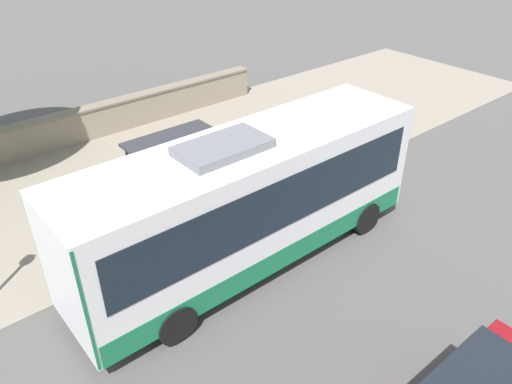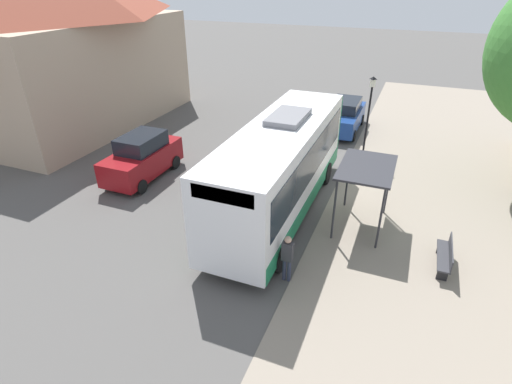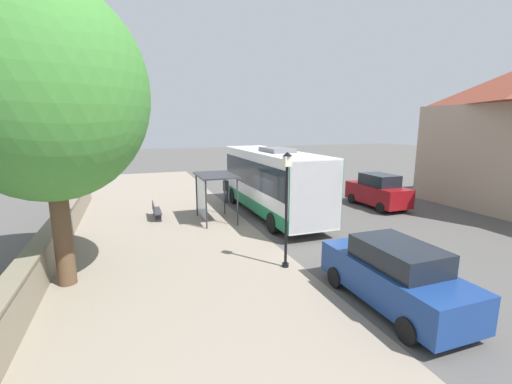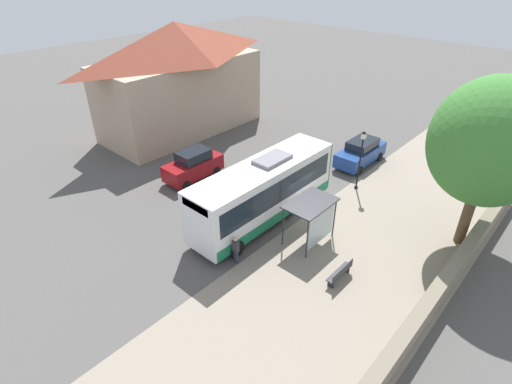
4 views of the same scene
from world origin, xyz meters
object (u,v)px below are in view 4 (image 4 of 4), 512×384
Objects in this scene: bench at (340,273)px; parked_car_behind_bus at (361,152)px; street_lamp_near at (361,156)px; parked_car_far_lane at (193,165)px; bus at (263,191)px; bus_shelter at (313,210)px; shade_tree at (491,143)px; pedestrian at (236,248)px.

bench is 13.03m from parked_car_behind_bus.
street_lamp_near is 11.35m from parked_car_far_lane.
bus is 10.43m from parked_car_behind_bus.
bench is (-2.83, 1.50, -1.62)m from bus_shelter.
pedestrian is at bearing 50.54° from shade_tree.
bench is at bearing 115.14° from street_lamp_near.
bus_shelter is at bearing 42.35° from shade_tree.
street_lamp_near is at bearing 116.56° from parked_car_behind_bus.
street_lamp_near is (1.06, -6.79, 0.37)m from bus_shelter.
bench is at bearing 167.41° from bus.
shade_tree reaches higher than street_lamp_near.
bus_shelter is 6.88m from street_lamp_near.
bus is 3.54× the size of bus_shelter.
bus is 2.36× the size of parked_car_far_lane.
bench is at bearing 171.82° from parked_car_far_lane.
bus_shelter is at bearing -113.95° from pedestrian.
shade_tree is 17.92m from parked_car_far_lane.
street_lamp_near reaches higher than pedestrian.
bus_shelter reaches higher than parked_car_far_lane.
parked_car_far_lane is at bearing 52.61° from parked_car_behind_bus.
bus_shelter is 0.61× the size of parked_car_behind_bus.
bus_shelter is at bearing 105.20° from parked_car_behind_bus.
bus_shelter is 0.68× the size of street_lamp_near.
parked_car_behind_bus is at bearing -86.01° from pedestrian.
street_lamp_near is 0.45× the size of shade_tree.
parked_car_behind_bus is 12.40m from parked_car_far_lane.
bus is 11.74m from shade_tree.
bus is at bearing 175.85° from parked_car_far_lane.
bus is 2.41× the size of street_lamp_near.
shade_tree is (-9.48, -5.68, 3.98)m from bus.
bus_shelter is 0.31× the size of shade_tree.
bus_shelter is at bearing -178.10° from bus.
bus_shelter is at bearing 177.82° from parked_car_far_lane.
parked_car_far_lane reaches higher than pedestrian.
street_lamp_near is (-2.32, -6.90, 0.49)m from bus.
street_lamp_near is 0.98× the size of parked_car_far_lane.
street_lamp_near is (3.89, -8.29, 1.99)m from bench.
bus is 4.34m from pedestrian.
bench is at bearing 115.56° from parked_car_behind_bus.
bus reaches higher than parked_car_behind_bus.
bus is at bearing 86.75° from parked_car_behind_bus.
parked_car_behind_bus is (-0.59, -10.36, -1.06)m from bus.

